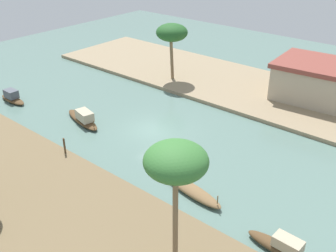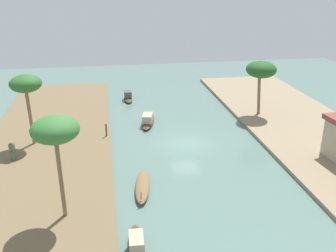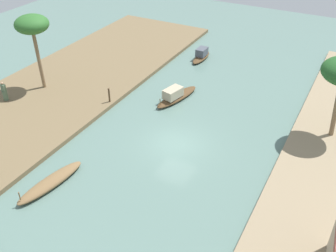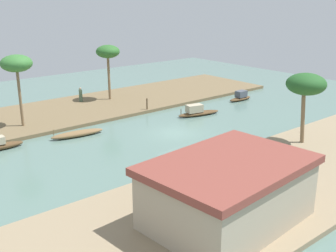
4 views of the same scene
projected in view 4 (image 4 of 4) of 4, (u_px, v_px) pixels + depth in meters
name	position (u px, v px, depth m)	size (l,w,h in m)	color
river_water	(175.00, 133.00, 37.76)	(67.17, 67.17, 0.00)	slate
riverbank_left	(104.00, 105.00, 46.72)	(42.60, 11.11, 0.33)	brown
riverbank_right	(291.00, 174.00, 28.70)	(42.60, 11.11, 0.33)	#937F60
sampan_open_hull	(77.00, 134.00, 36.71)	(4.85, 1.70, 1.01)	brown
sampan_with_tall_canopy	(241.00, 97.00, 49.24)	(3.38, 0.99, 1.14)	brown
sampan_near_left_bank	(197.00, 112.00, 43.01)	(4.88, 2.17, 1.18)	brown
person_on_near_bank	(81.00, 96.00, 47.26)	(0.44, 0.46, 1.62)	#4C664C
mooring_post	(147.00, 104.00, 44.01)	(0.14, 0.14, 1.20)	#4C3823
palm_tree_left_near	(108.00, 53.00, 46.94)	(2.68, 2.68, 6.23)	#7F6647
palm_tree_left_far	(16.00, 64.00, 37.03)	(2.80, 2.80, 6.55)	#7F6647
palm_tree_right_tall	(306.00, 85.00, 33.02)	(3.15, 3.15, 5.72)	#7F6647
riverside_building	(228.00, 191.00, 21.93)	(9.19, 6.74, 3.44)	tan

